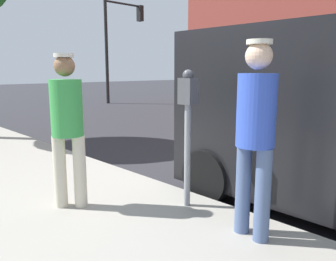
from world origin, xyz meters
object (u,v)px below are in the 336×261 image
Objects in this scene: pedestrian_in_blue at (256,127)px; traffic_light_corner at (120,34)px; parking_meter_near at (188,115)px; pedestrian_in_green at (67,122)px.

pedestrian_in_blue is 0.34× the size of traffic_light_corner.
traffic_light_corner is (-8.00, -12.06, 2.34)m from parking_meter_near.
traffic_light_corner reaches higher than pedestrian_in_blue.
pedestrian_in_blue is at bearing 115.21° from pedestrian_in_green.
pedestrian_in_green is 14.51m from traffic_light_corner.
pedestrian_in_green is 0.32× the size of traffic_light_corner.
parking_meter_near is at bearing 56.45° from traffic_light_corner.
pedestrian_in_blue is 1.98m from pedestrian_in_green.
pedestrian_in_green is (0.85, -1.79, -0.05)m from pedestrian_in_blue.
pedestrian_in_green is at bearing -64.79° from pedestrian_in_blue.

